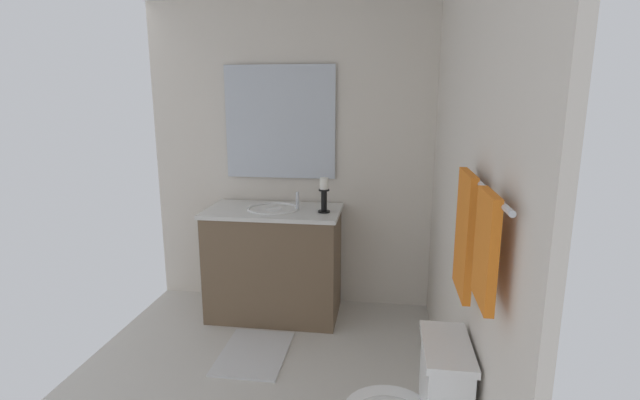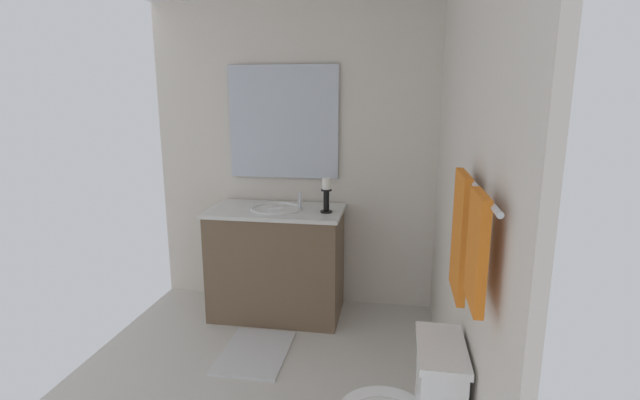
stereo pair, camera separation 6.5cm
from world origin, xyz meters
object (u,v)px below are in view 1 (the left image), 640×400
at_px(towel_center, 486,249).
at_px(mirror, 280,122).
at_px(candle_holder_tall, 324,194).
at_px(vanity_cabinet, 274,262).
at_px(bath_mat, 254,353).
at_px(towel_bar, 483,187).
at_px(towel_near_vanity, 465,234).
at_px(sink_basin, 273,214).

bearing_deg(towel_center, mirror, -152.55).
xyz_separation_m(mirror, candle_holder_tall, (0.32, 0.40, -0.51)).
bearing_deg(vanity_cabinet, bath_mat, 0.00).
bearing_deg(towel_bar, bath_mat, -134.03).
height_order(towel_near_vanity, towel_center, same).
xyz_separation_m(candle_holder_tall, bath_mat, (0.58, -0.40, -0.99)).
distance_m(candle_holder_tall, bath_mat, 1.22).
distance_m(towel_bar, towel_center, 0.25).
height_order(candle_holder_tall, bath_mat, candle_holder_tall).
height_order(sink_basin, towel_bar, towel_bar).
xyz_separation_m(vanity_cabinet, towel_center, (1.96, 1.16, 0.81)).
relative_size(mirror, towel_center, 2.49).
bearing_deg(towel_center, towel_near_vanity, 180.00).
relative_size(mirror, towel_bar, 1.16).
height_order(sink_basin, bath_mat, sink_basin).
height_order(sink_basin, candle_holder_tall, candle_holder_tall).
height_order(vanity_cabinet, towel_center, towel_center).
bearing_deg(candle_holder_tall, towel_near_vanity, 26.52).
xyz_separation_m(vanity_cabinet, bath_mat, (0.62, 0.00, -0.43)).
distance_m(towel_bar, bath_mat, 2.16).
bearing_deg(towel_near_vanity, candle_holder_tall, -153.48).
xyz_separation_m(candle_holder_tall, towel_near_vanity, (1.53, 0.76, 0.18)).
relative_size(sink_basin, towel_near_vanity, 0.83).
height_order(vanity_cabinet, sink_basin, sink_basin).
height_order(sink_basin, mirror, mirror).
height_order(vanity_cabinet, mirror, mirror).
height_order(mirror, towel_near_vanity, mirror).
distance_m(mirror, towel_near_vanity, 2.21).
bearing_deg(towel_bar, candle_holder_tall, -155.60).
distance_m(sink_basin, candle_holder_tall, 0.44).
bearing_deg(mirror, bath_mat, 0.00).
bearing_deg(sink_basin, bath_mat, -0.09).
xyz_separation_m(towel_bar, towel_near_vanity, (-0.19, -0.02, -0.22)).
bearing_deg(vanity_cabinet, sink_basin, 90.00).
bearing_deg(vanity_cabinet, candle_holder_tall, 83.69).
height_order(sink_basin, towel_center, towel_center).
height_order(candle_holder_tall, towel_near_vanity, towel_near_vanity).
height_order(candle_holder_tall, towel_bar, towel_bar).
bearing_deg(towel_center, towel_bar, 174.67).
height_order(vanity_cabinet, towel_bar, towel_bar).
distance_m(mirror, towel_bar, 2.37).
height_order(sink_basin, towel_near_vanity, towel_near_vanity).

